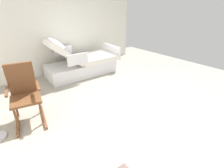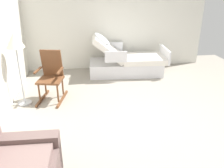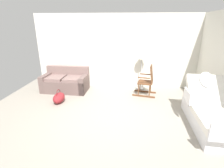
{
  "view_description": "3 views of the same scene",
  "coord_description": "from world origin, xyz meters",
  "px_view_note": "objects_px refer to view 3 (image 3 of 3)",
  "views": [
    {
      "loc": [
        -1.87,
        2.2,
        1.95
      ],
      "look_at": [
        0.05,
        0.57,
        0.73
      ],
      "focal_mm": 27.52,
      "sensor_mm": 36.0,
      "label": 1
    },
    {
      "loc": [
        -3.61,
        1.12,
        2.25
      ],
      "look_at": [
        -0.25,
        0.6,
        0.81
      ],
      "focal_mm": 37.27,
      "sensor_mm": 36.0,
      "label": 2
    },
    {
      "loc": [
        0.25,
        -3.8,
        2.28
      ],
      "look_at": [
        -0.07,
        0.53,
        0.77
      ],
      "focal_mm": 26.99,
      "sensor_mm": 36.0,
      "label": 3
    }
  ],
  "objects_px": {
    "duffel_bag": "(59,98)",
    "couch": "(66,82)",
    "rocking_chair": "(147,81)",
    "hospital_bed": "(212,115)",
    "floor_lamp": "(142,57)"
  },
  "relations": [
    {
      "from": "couch",
      "to": "rocking_chair",
      "type": "distance_m",
      "value": 2.94
    },
    {
      "from": "couch",
      "to": "floor_lamp",
      "type": "bearing_deg",
      "value": 7.35
    },
    {
      "from": "couch",
      "to": "duffel_bag",
      "type": "xyz_separation_m",
      "value": [
        0.12,
        -1.03,
        -0.15
      ]
    },
    {
      "from": "hospital_bed",
      "to": "rocking_chair",
      "type": "relative_size",
      "value": 2.03
    },
    {
      "from": "couch",
      "to": "rocking_chair",
      "type": "relative_size",
      "value": 1.56
    },
    {
      "from": "hospital_bed",
      "to": "couch",
      "type": "xyz_separation_m",
      "value": [
        -4.19,
        2.08,
        -0.01
      ]
    },
    {
      "from": "hospital_bed",
      "to": "duffel_bag",
      "type": "relative_size",
      "value": 3.79
    },
    {
      "from": "couch",
      "to": "rocking_chair",
      "type": "bearing_deg",
      "value": -4.15
    },
    {
      "from": "duffel_bag",
      "to": "rocking_chair",
      "type": "bearing_deg",
      "value": 16.25
    },
    {
      "from": "couch",
      "to": "duffel_bag",
      "type": "bearing_deg",
      "value": -83.21
    },
    {
      "from": "rocking_chair",
      "to": "hospital_bed",
      "type": "bearing_deg",
      "value": -55.92
    },
    {
      "from": "couch",
      "to": "rocking_chair",
      "type": "xyz_separation_m",
      "value": [
        2.92,
        -0.21,
        0.2
      ]
    },
    {
      "from": "couch",
      "to": "floor_lamp",
      "type": "relative_size",
      "value": 1.11
    },
    {
      "from": "couch",
      "to": "floor_lamp",
      "type": "xyz_separation_m",
      "value": [
        2.75,
        0.35,
        0.92
      ]
    },
    {
      "from": "duffel_bag",
      "to": "couch",
      "type": "bearing_deg",
      "value": 96.79
    }
  ]
}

